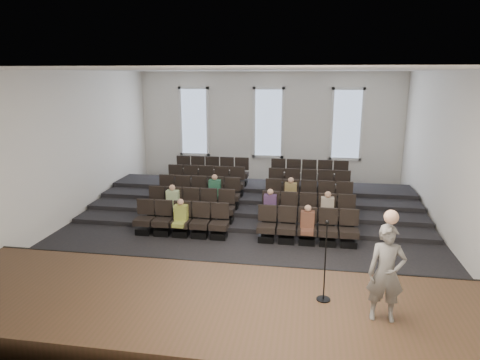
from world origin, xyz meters
name	(u,v)px	position (x,y,z in m)	size (l,w,h in m)	color
ground	(245,233)	(0.00, 0.00, 0.00)	(14.00, 14.00, 0.00)	black
ceiling	(246,70)	(0.00, 0.00, 5.01)	(12.00, 14.00, 0.02)	white
wall_back	(268,127)	(0.00, 7.02, 2.50)	(12.00, 0.04, 5.00)	white
wall_front	(174,243)	(0.00, -7.02, 2.50)	(12.00, 0.04, 5.00)	white
wall_left	(63,149)	(-6.02, 0.00, 2.50)	(0.04, 14.00, 5.00)	white
wall_right	(457,161)	(6.02, 0.00, 2.50)	(0.04, 14.00, 5.00)	white
stage	(208,311)	(0.00, -5.10, 0.25)	(11.80, 3.60, 0.50)	#432C1D
stage_lip	(225,272)	(0.00, -3.33, 0.25)	(11.80, 0.06, 0.52)	black
risers	(258,199)	(0.00, 3.17, 0.20)	(11.80, 4.80, 0.60)	black
seating_rows	(252,198)	(0.00, 1.54, 0.68)	(6.80, 4.70, 1.67)	black
windows	(268,123)	(0.00, 6.95, 2.70)	(8.44, 0.10, 3.24)	white
audience	(251,204)	(0.10, 0.45, 0.83)	(5.45, 2.64, 1.10)	#9DA743
speaker	(386,273)	(3.35, -5.22, 1.41)	(0.66, 0.44, 1.82)	slate
mic_stand	(324,277)	(2.29, -4.71, 1.00)	(0.28, 0.28, 1.68)	black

